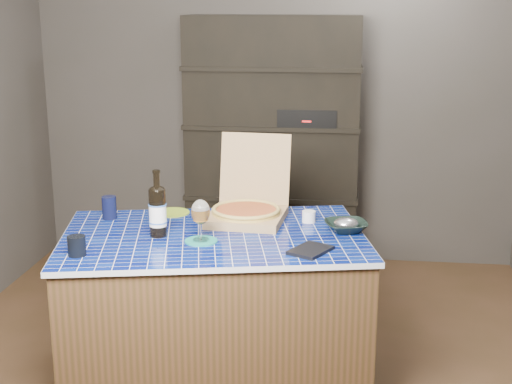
# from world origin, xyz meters

# --- Properties ---
(room) EXTENTS (3.50, 3.50, 3.50)m
(room) POSITION_xyz_m (0.00, 0.00, 1.25)
(room) COLOR brown
(room) RESTS_ON ground
(shelving_unit) EXTENTS (1.20, 0.41, 1.80)m
(shelving_unit) POSITION_xyz_m (0.00, 1.53, 0.90)
(shelving_unit) COLOR black
(shelving_unit) RESTS_ON floor
(kitchen_island) EXTENTS (1.60, 1.19, 0.79)m
(kitchen_island) POSITION_xyz_m (-0.11, -0.20, 0.40)
(kitchen_island) COLOR #4D311E
(kitchen_island) RESTS_ON floor
(pizza_box) EXTENTS (0.41, 0.49, 0.41)m
(pizza_box) POSITION_xyz_m (0.02, 0.06, 0.85)
(pizza_box) COLOR #AA7F58
(pizza_box) RESTS_ON kitchen_island
(mead_bottle) EXTENTS (0.09, 0.09, 0.32)m
(mead_bottle) POSITION_xyz_m (-0.37, -0.26, 0.92)
(mead_bottle) COLOR black
(mead_bottle) RESTS_ON kitchen_island
(teal_trivet) EXTENTS (0.15, 0.15, 0.01)m
(teal_trivet) POSITION_xyz_m (-0.15, -0.32, 0.80)
(teal_trivet) COLOR #198476
(teal_trivet) RESTS_ON kitchen_island
(wine_glass) EXTENTS (0.09, 0.09, 0.20)m
(wine_glass) POSITION_xyz_m (-0.15, -0.32, 0.93)
(wine_glass) COLOR white
(wine_glass) RESTS_ON teal_trivet
(tumbler) EXTENTS (0.08, 0.08, 0.09)m
(tumbler) POSITION_xyz_m (-0.65, -0.57, 0.84)
(tumbler) COLOR black
(tumbler) RESTS_ON kitchen_island
(dvd_case) EXTENTS (0.21, 0.24, 0.02)m
(dvd_case) POSITION_xyz_m (0.37, -0.40, 0.80)
(dvd_case) COLOR black
(dvd_case) RESTS_ON kitchen_island
(bowl) EXTENTS (0.25, 0.25, 0.05)m
(bowl) POSITION_xyz_m (0.52, -0.07, 0.82)
(bowl) COLOR black
(bowl) RESTS_ON kitchen_island
(foil_contents) EXTENTS (0.12, 0.10, 0.06)m
(foil_contents) POSITION_xyz_m (0.52, -0.07, 0.83)
(foil_contents) COLOR silver
(foil_contents) RESTS_ON bowl
(white_jar) EXTENTS (0.07, 0.07, 0.06)m
(white_jar) POSITION_xyz_m (0.33, 0.06, 0.82)
(white_jar) COLOR white
(white_jar) RESTS_ON kitchen_island
(navy_cup) EXTENTS (0.07, 0.07, 0.12)m
(navy_cup) POSITION_xyz_m (-0.69, -0.01, 0.85)
(navy_cup) COLOR black
(navy_cup) RESTS_ON kitchen_island
(green_trivet) EXTENTS (0.19, 0.19, 0.01)m
(green_trivet) POSITION_xyz_m (-0.39, 0.13, 0.80)
(green_trivet) COLOR #92B526
(green_trivet) RESTS_ON kitchen_island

